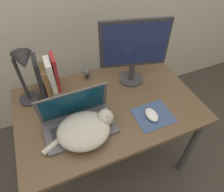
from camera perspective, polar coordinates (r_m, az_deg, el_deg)
name	(u,v)px	position (r m, az deg, el deg)	size (l,w,h in m)	color
desk	(108,112)	(1.33, -1.20, -4.55)	(1.13, 0.74, 0.72)	brown
laptop	(78,120)	(1.14, -9.66, -6.86)	(0.39, 0.23, 0.23)	#4C4C51
cat	(85,129)	(1.09, -7.59, -9.36)	(0.41, 0.29, 0.13)	#B2ADA3
external_monitor	(134,49)	(1.29, 6.29, 13.21)	(0.43, 0.17, 0.44)	#333338
mousepad	(153,115)	(1.23, 11.66, -5.46)	(0.22, 0.19, 0.00)	#384C75
computer_mouse	(152,115)	(1.20, 11.22, -5.26)	(0.07, 0.11, 0.03)	silver
book_row	(47,76)	(1.35, -18.15, 5.44)	(0.14, 0.16, 0.26)	#232328
desk_lamp	(24,70)	(1.21, -23.79, 6.86)	(0.17, 0.17, 0.39)	#28282D
webcam	(87,72)	(1.42, -7.27, 6.73)	(0.06, 0.06, 0.08)	#232328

